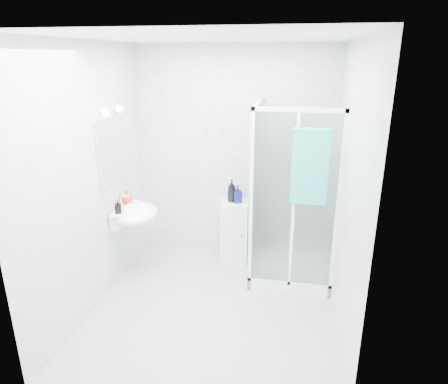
% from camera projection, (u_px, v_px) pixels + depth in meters
% --- Properties ---
extents(room, '(2.40, 2.60, 2.60)m').
position_uv_depth(room, '(212.00, 188.00, 3.67)').
color(room, silver).
rests_on(room, ground).
extents(shower_enclosure, '(0.90, 0.95, 2.00)m').
position_uv_depth(shower_enclosure, '(284.00, 242.00, 4.54)').
color(shower_enclosure, white).
rests_on(shower_enclosure, ground).
extents(wall_basin, '(0.46, 0.56, 0.35)m').
position_uv_depth(wall_basin, '(134.00, 214.00, 4.42)').
color(wall_basin, white).
rests_on(wall_basin, ground).
extents(mirror, '(0.02, 0.60, 0.70)m').
position_uv_depth(mirror, '(111.00, 151.00, 4.23)').
color(mirror, white).
rests_on(mirror, room).
extents(vanity_lights, '(0.10, 0.40, 0.08)m').
position_uv_depth(vanity_lights, '(112.00, 111.00, 4.08)').
color(vanity_lights, silver).
rests_on(vanity_lights, room).
extents(wall_hooks, '(0.23, 0.06, 0.03)m').
position_uv_depth(wall_hooks, '(213.00, 129.00, 4.78)').
color(wall_hooks, silver).
rests_on(wall_hooks, room).
extents(storage_cabinet, '(0.35, 0.37, 0.79)m').
position_uv_depth(storage_cabinet, '(234.00, 232.00, 4.93)').
color(storage_cabinet, silver).
rests_on(storage_cabinet, ground).
extents(hand_towel, '(0.35, 0.05, 0.75)m').
position_uv_depth(hand_towel, '(310.00, 165.00, 3.80)').
color(hand_towel, teal).
rests_on(hand_towel, shower_enclosure).
extents(shampoo_bottle_a, '(0.13, 0.13, 0.28)m').
position_uv_depth(shampoo_bottle_a, '(232.00, 191.00, 4.76)').
color(shampoo_bottle_a, black).
rests_on(shampoo_bottle_a, storage_cabinet).
extents(shampoo_bottle_b, '(0.12, 0.13, 0.22)m').
position_uv_depth(shampoo_bottle_b, '(238.00, 194.00, 4.75)').
color(shampoo_bottle_b, '#0F135B').
rests_on(shampoo_bottle_b, storage_cabinet).
extents(soap_dispenser_orange, '(0.14, 0.14, 0.16)m').
position_uv_depth(soap_dispenser_orange, '(127.00, 197.00, 4.51)').
color(soap_dispenser_orange, red).
rests_on(soap_dispenser_orange, wall_basin).
extents(soap_dispenser_black, '(0.09, 0.09, 0.15)m').
position_uv_depth(soap_dispenser_black, '(118.00, 206.00, 4.24)').
color(soap_dispenser_black, black).
rests_on(soap_dispenser_black, wall_basin).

